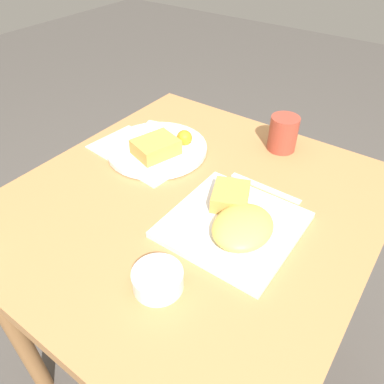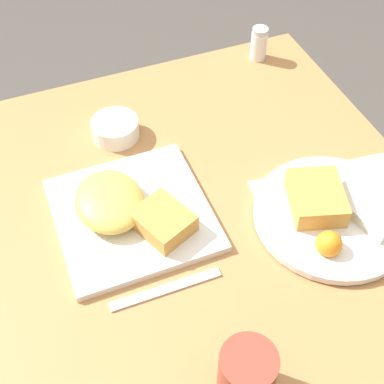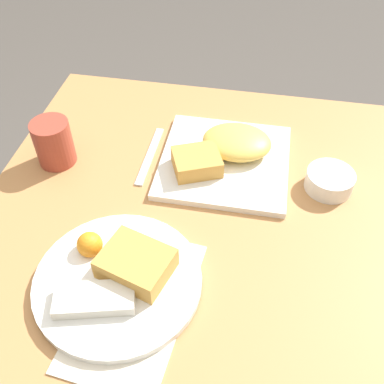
{
  "view_description": "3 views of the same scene",
  "coord_description": "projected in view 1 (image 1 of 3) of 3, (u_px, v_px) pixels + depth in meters",
  "views": [
    {
      "loc": [
        -0.54,
        -0.39,
        1.32
      ],
      "look_at": [
        -0.01,
        -0.01,
        0.79
      ],
      "focal_mm": 35.0,
      "sensor_mm": 36.0,
      "label": 1
    },
    {
      "loc": [
        0.56,
        -0.24,
        1.49
      ],
      "look_at": [
        0.01,
        -0.03,
        0.81
      ],
      "focal_mm": 50.0,
      "sensor_mm": 36.0,
      "label": 2
    },
    {
      "loc": [
        -0.08,
        0.57,
        1.39
      ],
      "look_at": [
        0.02,
        0.01,
        0.79
      ],
      "focal_mm": 42.0,
      "sensor_mm": 36.0,
      "label": 3
    }
  ],
  "objects": [
    {
      "name": "sauce_ramekin",
      "position": [
        158.0,
        279.0,
        0.67
      ],
      "size": [
        0.09,
        0.09,
        0.04
      ],
      "color": "white",
      "rests_on": "dining_table"
    },
    {
      "name": "plate_oval_far",
      "position": [
        157.0,
        146.0,
        1.02
      ],
      "size": [
        0.27,
        0.27,
        0.05
      ],
      "color": "white",
      "rests_on": "menu_card"
    },
    {
      "name": "dining_table",
      "position": [
        191.0,
        231.0,
        0.94
      ],
      "size": [
        0.86,
        0.81,
        0.75
      ],
      "color": "#B27A47",
      "rests_on": "ground_plane"
    },
    {
      "name": "ground_plane",
      "position": [
        191.0,
        357.0,
        1.35
      ],
      "size": [
        8.0,
        8.0,
        0.0
      ],
      "primitive_type": "plane",
      "color": "#4C4742"
    },
    {
      "name": "plate_square_near",
      "position": [
        236.0,
        222.0,
        0.79
      ],
      "size": [
        0.26,
        0.26,
        0.06
      ],
      "color": "white",
      "rests_on": "dining_table"
    },
    {
      "name": "menu_card",
      "position": [
        140.0,
        153.0,
        1.02
      ],
      "size": [
        0.19,
        0.29,
        0.0
      ],
      "rotation": [
        0.0,
        0.0,
        -0.11
      ],
      "color": "beige",
      "rests_on": "dining_table"
    },
    {
      "name": "butter_knife",
      "position": [
        265.0,
        188.0,
        0.91
      ],
      "size": [
        0.02,
        0.18,
        0.0
      ],
      "rotation": [
        0.0,
        0.0,
        1.56
      ],
      "color": "silver",
      "rests_on": "dining_table"
    },
    {
      "name": "coffee_mug",
      "position": [
        283.0,
        133.0,
        1.02
      ],
      "size": [
        0.08,
        0.08,
        0.1
      ],
      "color": "#9E3D2D",
      "rests_on": "dining_table"
    }
  ]
}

